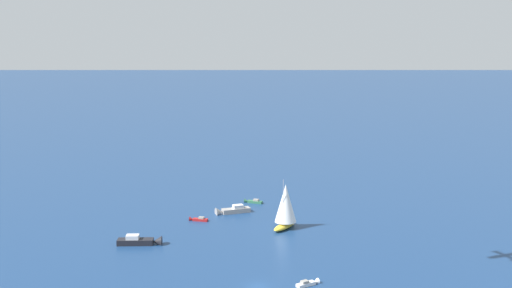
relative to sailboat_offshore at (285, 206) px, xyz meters
The scene contains 7 objects.
ground_plane 39.60m from the sailboat_offshore, 154.62° to the right, with size 2000.00×2000.00×0.00m, color navy.
sailboat_offshore is the anchor object (origin of this frame).
motorboat_trailing 37.28m from the sailboat_offshore, 146.81° to the left, with size 8.49×9.89×3.02m.
motorboat_outer_ring_b 38.54m from the sailboat_offshore, 139.67° to the right, with size 5.19×3.01×1.47m.
motorboat_outer_ring_c 24.60m from the sailboat_offshore, 110.24° to the left, with size 3.18×5.13×1.46m.
motorboat_outer_ring_d 20.73m from the sailboat_offshore, 81.75° to the left, with size 9.60×7.55×2.86m.
motorboat_outer_ring_e 27.18m from the sailboat_offshore, 54.74° to the left, with size 2.88×5.63×1.58m.
Camera 1 is at (-94.88, -68.63, 47.72)m, focal length 44.17 mm.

